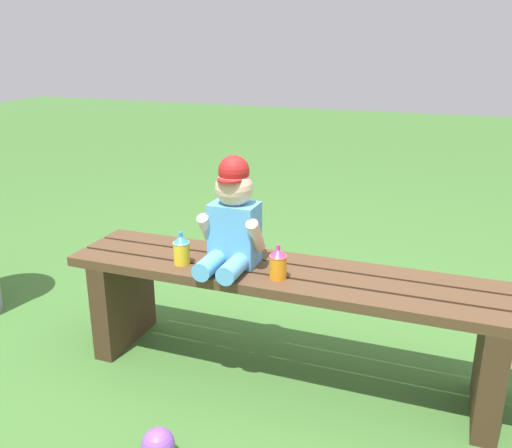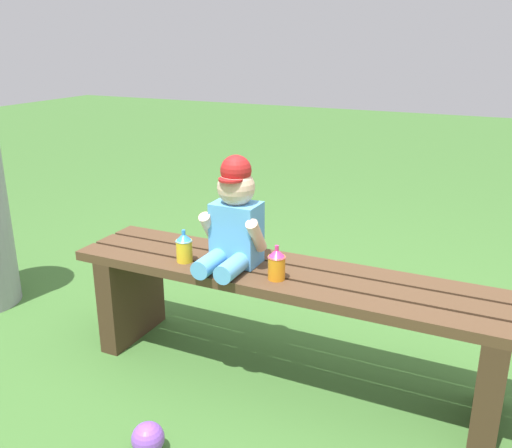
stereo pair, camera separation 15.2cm
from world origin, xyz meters
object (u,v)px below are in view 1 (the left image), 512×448
(sippy_cup_left, at_px, (181,249))
(toy_ball, at_px, (158,444))
(child_figure, at_px, (232,219))
(sippy_cup_right, at_px, (278,263))
(park_bench, at_px, (287,304))

(sippy_cup_left, height_order, toy_ball, sippy_cup_left)
(child_figure, relative_size, sippy_cup_right, 3.26)
(park_bench, bearing_deg, child_figure, -174.74)
(sippy_cup_left, xyz_separation_m, toy_ball, (0.16, -0.49, -0.44))
(sippy_cup_left, relative_size, sippy_cup_right, 1.00)
(child_figure, height_order, sippy_cup_left, child_figure)
(park_bench, bearing_deg, toy_ball, -111.71)
(park_bench, bearing_deg, sippy_cup_left, -168.75)
(sippy_cup_left, bearing_deg, sippy_cup_right, 0.00)
(toy_ball, bearing_deg, sippy_cup_left, 107.79)
(park_bench, height_order, sippy_cup_right, sippy_cup_right)
(sippy_cup_right, bearing_deg, sippy_cup_left, 180.00)
(child_figure, relative_size, sippy_cup_left, 3.26)
(sippy_cup_left, bearing_deg, child_figure, 17.74)
(park_bench, distance_m, sippy_cup_left, 0.44)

